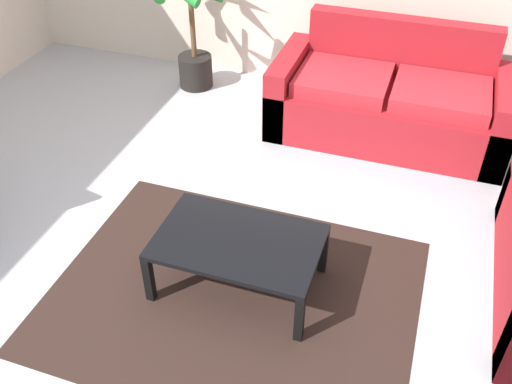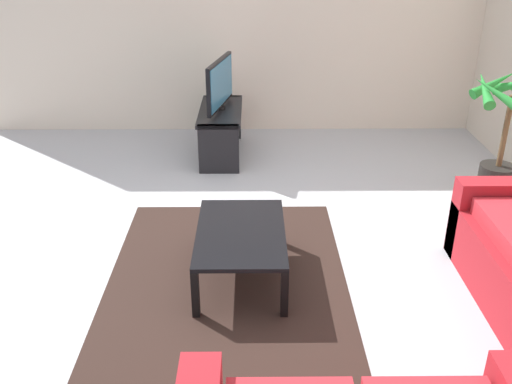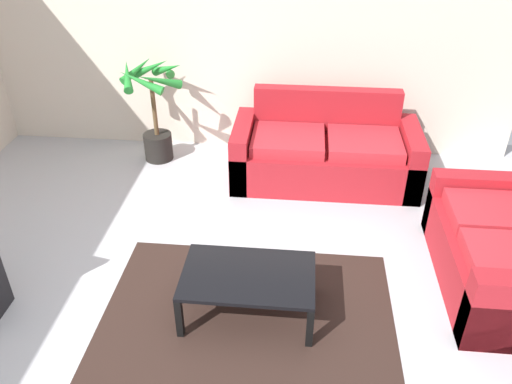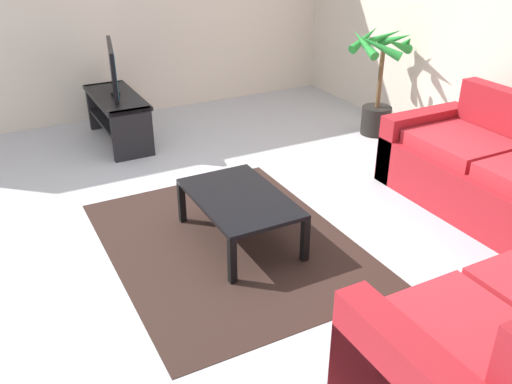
{
  "view_description": "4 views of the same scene",
  "coord_description": "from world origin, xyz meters",
  "views": [
    {
      "loc": [
        1.18,
        -2.08,
        2.68
      ],
      "look_at": [
        0.29,
        0.53,
        0.49
      ],
      "focal_mm": 40.1,
      "sensor_mm": 36.0,
      "label": 1
    },
    {
      "loc": [
        3.73,
        0.29,
        2.31
      ],
      "look_at": [
        0.27,
        0.32,
        0.67
      ],
      "focal_mm": 39.66,
      "sensor_mm": 36.0,
      "label": 2
    },
    {
      "loc": [
        0.62,
        -2.62,
        2.89
      ],
      "look_at": [
        0.28,
        0.83,
        0.7
      ],
      "focal_mm": 36.15,
      "sensor_mm": 36.0,
      "label": 3
    },
    {
      "loc": [
        3.5,
        -1.35,
        2.24
      ],
      "look_at": [
        0.35,
        0.31,
        0.41
      ],
      "focal_mm": 38.66,
      "sensor_mm": 36.0,
      "label": 4
    }
  ],
  "objects": [
    {
      "name": "tv_stand",
      "position": [
        -2.12,
        -0.04,
        0.33
      ],
      "size": [
        1.1,
        0.45,
        0.51
      ],
      "color": "black",
      "rests_on": "ground"
    },
    {
      "name": "potted_palm",
      "position": [
        -1.02,
        2.55,
        0.58
      ],
      "size": [
        0.72,
        0.76,
        1.16
      ],
      "color": "black",
      "rests_on": "ground"
    },
    {
      "name": "wall_left",
      "position": [
        -3.0,
        0.0,
        1.35
      ],
      "size": [
        0.06,
        6.0,
        2.7
      ],
      "primitive_type": "cube",
      "color": "beige",
      "rests_on": "ground"
    },
    {
      "name": "tv",
      "position": [
        -2.12,
        -0.04,
        0.8
      ],
      "size": [
        0.87,
        0.23,
        0.53
      ],
      "color": "black",
      "rests_on": "tv_stand"
    },
    {
      "name": "wall_back",
      "position": [
        0.0,
        3.0,
        1.35
      ],
      "size": [
        6.0,
        0.06,
        2.7
      ],
      "primitive_type": "cube",
      "color": "beige",
      "rests_on": "ground"
    },
    {
      "name": "area_rug",
      "position": [
        0.28,
        0.11,
        0.0
      ],
      "size": [
        2.2,
        1.7,
        0.01
      ],
      "primitive_type": "cube",
      "color": "black",
      "rests_on": "ground"
    },
    {
      "name": "ground_plane",
      "position": [
        0.0,
        0.0,
        0.0
      ],
      "size": [
        6.6,
        6.6,
        0.0
      ],
      "primitive_type": "plane",
      "color": "#B2B2B7"
    },
    {
      "name": "coffee_table",
      "position": [
        0.28,
        0.21,
        0.33
      ],
      "size": [
        0.98,
        0.62,
        0.37
      ],
      "color": "black",
      "rests_on": "ground"
    },
    {
      "name": "couch_main",
      "position": [
        0.88,
        2.28,
        0.3
      ],
      "size": [
        1.93,
        0.9,
        0.9
      ],
      "color": "maroon",
      "rests_on": "ground"
    }
  ]
}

